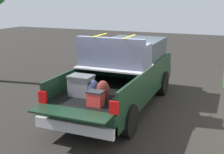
{
  "coord_description": "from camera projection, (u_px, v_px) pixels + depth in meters",
  "views": [
    {
      "loc": [
        -7.97,
        -3.05,
        3.23
      ],
      "look_at": [
        -0.6,
        0.0,
        1.1
      ],
      "focal_mm": 47.85,
      "sensor_mm": 36.0,
      "label": 1
    }
  ],
  "objects": [
    {
      "name": "pickup_truck",
      "position": [
        124.0,
        73.0,
        9.16
      ],
      "size": [
        6.05,
        2.06,
        2.23
      ],
      "color": "black",
      "rests_on": "ground_plane"
    },
    {
      "name": "ground_plane",
      "position": [
        120.0,
        107.0,
        9.08
      ],
      "size": [
        40.0,
        40.0,
        0.0
      ],
      "primitive_type": "plane",
      "color": "black"
    }
  ]
}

